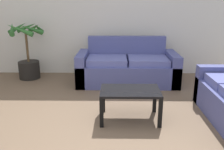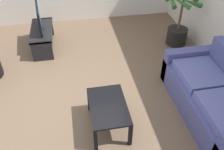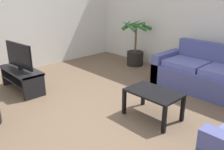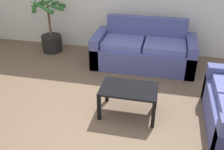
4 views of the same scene
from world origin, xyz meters
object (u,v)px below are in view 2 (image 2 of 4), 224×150
at_px(tv_stand, 43,35).
at_px(potted_palm, 179,24).
at_px(coffee_table, 108,108).
at_px(tv, 39,17).
at_px(couch_main, 215,98).

bearing_deg(tv_stand, potted_palm, 82.20).
bearing_deg(coffee_table, potted_palm, 137.11).
bearing_deg(tv, tv_stand, -84.17).
bearing_deg(potted_palm, coffee_table, -42.89).
bearing_deg(potted_palm, couch_main, -7.12).
bearing_deg(coffee_table, couch_main, 88.82).
distance_m(couch_main, potted_palm, 2.10).
distance_m(tv_stand, potted_palm, 2.95).
height_order(couch_main, tv, tv).
xyz_separation_m(couch_main, tv, (-2.48, -2.65, 0.41)).
relative_size(tv_stand, potted_palm, 0.91).
xyz_separation_m(coffee_table, potted_palm, (-2.05, 1.90, 0.10)).
distance_m(tv_stand, tv, 0.42).
xyz_separation_m(couch_main, coffee_table, (-0.03, -1.64, 0.07)).
bearing_deg(tv_stand, coffee_table, 22.44).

